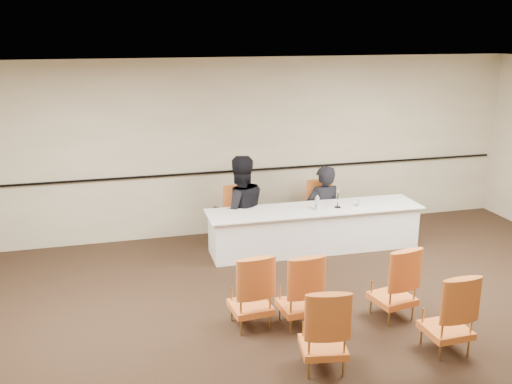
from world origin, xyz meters
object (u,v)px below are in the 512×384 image
panelist_main_chair (323,210)px  aud_chair_back_right (447,311)px  aud_chair_front_mid (300,289)px  microphone (338,200)px  aud_chair_front_right (393,281)px  panelist_second (240,213)px  panelist_second_chair (240,216)px  panel_table (314,229)px  panelist_main (323,216)px  aud_chair_back_mid (324,327)px  aud_chair_front_left (250,290)px  coffee_cup (360,202)px  water_bottle (317,202)px  drinking_glass (318,207)px

panelist_main_chair → aud_chair_back_right: size_ratio=1.00×
aud_chair_front_mid → aud_chair_back_right: 1.67m
microphone → aud_chair_front_right: 2.34m
panelist_second → panelist_second_chair: 0.06m
panel_table → panelist_main: size_ratio=1.96×
aud_chair_back_right → panelist_main_chair: bearing=87.9°
aud_chair_back_mid → aud_chair_back_right: size_ratio=1.00×
panelist_main_chair → aud_chair_front_left: size_ratio=1.00×
panelist_second_chair → aud_chair_front_left: (-0.51, -2.68, 0.00)m
aud_chair_front_right → aud_chair_back_right: bearing=-86.8°
microphone → aud_chair_back_right: bearing=-69.3°
aud_chair_front_right → panelist_main: bearing=75.3°
panelist_main_chair → coffee_cup: (0.38, -0.62, 0.28)m
coffee_cup → aud_chair_back_right: size_ratio=0.14×
microphone → aud_chair_front_left: bearing=-112.6°
aud_chair_front_left → aud_chair_back_mid: bearing=-69.3°
water_bottle → aud_chair_back_mid: aud_chair_back_mid is taller
microphone → aud_chair_back_mid: bearing=-94.0°
water_bottle → aud_chair_front_left: aud_chair_front_left is taller
water_bottle → panelist_second: bearing=152.1°
panelist_second → microphone: 1.61m
aud_chair_front_right → coffee_cup: bearing=64.8°
panel_table → panelist_second_chair: bearing=154.6°
panelist_main → panelist_main_chair: 0.11m
panel_table → aud_chair_front_left: size_ratio=3.64×
aud_chair_front_left → drinking_glass: bearing=46.2°
panelist_main_chair → aud_chair_front_right: bearing=-93.5°
drinking_glass → panelist_second_chair: bearing=149.6°
aud_chair_front_right → aud_chair_back_mid: (-1.24, -0.82, 0.00)m
panelist_second → aud_chair_front_left: bearing=74.9°
panelist_main → aud_chair_front_left: bearing=47.2°
panelist_main → drinking_glass: panelist_main is taller
panel_table → panelist_second_chair: panelist_second_chair is taller
panelist_main → aud_chair_front_right: panelist_main is taller
panelist_main → drinking_glass: (-0.34, -0.63, 0.38)m
panelist_main → aud_chair_front_left: 3.31m
panelist_main_chair → aud_chair_front_right: size_ratio=1.00×
panelist_second_chair → aud_chair_front_right: (1.23, -2.92, 0.00)m
water_bottle → aud_chair_back_right: size_ratio=0.24×
panelist_second_chair → microphone: size_ratio=3.43×
drinking_glass → panelist_main_chair: bearing=62.0°
panelist_second → drinking_glass: panelist_second is taller
aud_chair_front_left → panelist_second: bearing=74.2°
microphone → aud_chair_front_mid: bearing=-101.5°
water_bottle → aud_chair_front_mid: 2.49m
aud_chair_back_right → panelist_second_chair: bearing=109.0°
panelist_second → aud_chair_front_right: size_ratio=2.03×
panel_table → aud_chair_front_mid: aud_chair_front_mid is taller
aud_chair_back_mid → aud_chair_front_right: bearing=43.9°
panelist_second_chair → aud_chair_back_right: 4.03m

